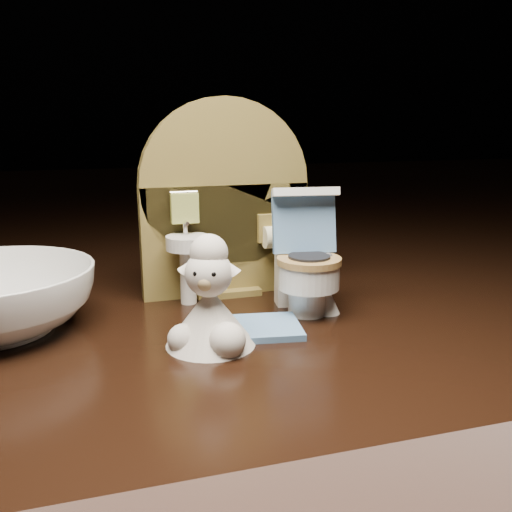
# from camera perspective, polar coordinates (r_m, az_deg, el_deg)

# --- Properties ---
(backdrop_panel) EXTENTS (0.13, 0.05, 0.15)m
(backdrop_panel) POSITION_cam_1_polar(r_m,az_deg,el_deg) (0.44, -3.23, 4.58)
(backdrop_panel) COLOR olive
(backdrop_panel) RESTS_ON ground
(toy_toilet) EXTENTS (0.05, 0.06, 0.09)m
(toy_toilet) POSITION_cam_1_polar(r_m,az_deg,el_deg) (0.41, 4.94, -1.05)
(toy_toilet) COLOR white
(toy_toilet) RESTS_ON ground
(bath_mat) EXTENTS (0.06, 0.05, 0.00)m
(bath_mat) POSITION_cam_1_polar(r_m,az_deg,el_deg) (0.37, 0.22, -7.19)
(bath_mat) COLOR #5883B3
(bath_mat) RESTS_ON ground
(toilet_brush) EXTENTS (0.02, 0.02, 0.04)m
(toilet_brush) POSITION_cam_1_polar(r_m,az_deg,el_deg) (0.41, 7.14, -4.12)
(toilet_brush) COLOR white
(toilet_brush) RESTS_ON ground
(plush_lamb) EXTENTS (0.06, 0.06, 0.07)m
(plush_lamb) POSITION_cam_1_polar(r_m,az_deg,el_deg) (0.34, -4.64, -5.17)
(plush_lamb) COLOR beige
(plush_lamb) RESTS_ON ground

